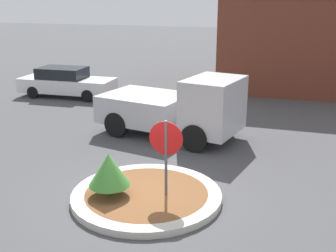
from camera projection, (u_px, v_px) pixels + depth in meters
ground_plane at (147, 199)px, 10.60m from camera, size 120.00×120.00×0.00m
traffic_island at (147, 195)px, 10.57m from camera, size 3.77×3.77×0.17m
stop_sign at (166, 146)px, 10.08m from camera, size 0.84×0.07×2.08m
island_shrub at (109, 170)px, 10.21m from camera, size 1.02×1.02×1.08m
utility_truck at (177, 107)px, 15.00m from camera, size 5.41×3.32×2.26m
storefront_building at (324, 33)px, 22.13m from camera, size 10.22×6.07×6.05m
parked_sedan_white at (66, 82)px, 21.16m from camera, size 4.84×1.92×1.47m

